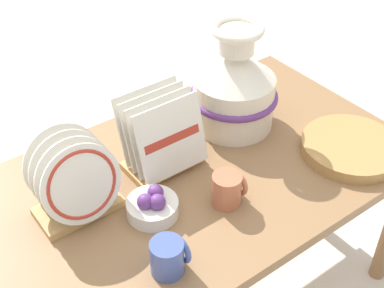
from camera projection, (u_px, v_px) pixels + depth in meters
The scene contains 8 objects.
display_table at pixel (192, 191), 1.57m from camera, with size 1.31×0.75×0.58m.
ceramic_vase at pixel (234, 86), 1.64m from camera, with size 0.28×0.28×0.34m.
dish_rack_round_plates at pixel (76, 184), 1.35m from camera, with size 0.22×0.17×0.23m.
dish_rack_square_plates at pixel (162, 140), 1.51m from camera, with size 0.22×0.16×0.23m.
wicker_charger_stack at pixel (351, 147), 1.60m from camera, with size 0.30×0.30×0.04m.
mug_terracotta_glaze at pixel (228, 189), 1.42m from camera, with size 0.09×0.08×0.09m.
mug_cobalt_glaze at pixel (169, 257), 1.24m from camera, with size 0.09×0.08×0.09m.
fruit_bowl at pixel (153, 206), 1.39m from camera, with size 0.14×0.14×0.08m.
Camera 1 is at (-0.68, -0.92, 1.60)m, focal length 50.00 mm.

